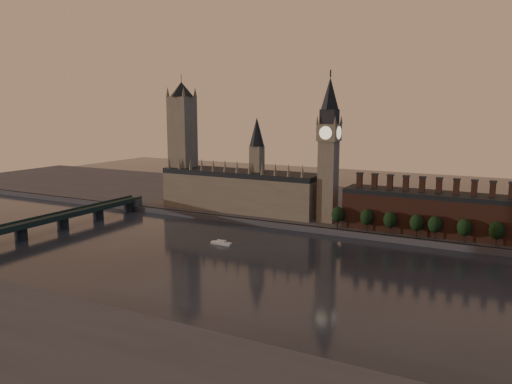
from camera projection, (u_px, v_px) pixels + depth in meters
ground at (240, 267)px, 269.89m from camera, size 900.00×900.00×0.00m
north_bank at (343, 206)px, 424.77m from camera, size 900.00×182.00×4.00m
palace_of_westminster at (241, 189)px, 396.10m from camera, size 130.00×30.30×74.00m
victoria_tower at (183, 139)px, 415.50m from camera, size 24.00×24.00×108.00m
big_ben at (329, 148)px, 351.67m from camera, size 15.00×15.00×107.00m
chimney_block at (429, 212)px, 325.98m from camera, size 110.00×25.00×37.00m
embankment_tree_0 at (338, 214)px, 339.12m from camera, size 8.60×8.60×14.88m
embankment_tree_1 at (367, 217)px, 330.76m from camera, size 8.60×8.60×14.88m
embankment_tree_2 at (390, 220)px, 322.49m from camera, size 8.60×8.60×14.88m
embankment_tree_3 at (417, 223)px, 314.84m from camera, size 8.60×8.60×14.88m
embankment_tree_4 at (435, 224)px, 310.28m from camera, size 8.60×8.60×14.88m
embankment_tree_5 at (464, 227)px, 302.45m from camera, size 8.60×8.60×14.88m
embankment_tree_6 at (497, 230)px, 294.78m from camera, size 8.60×8.60×14.88m
westminster_bridge at (39, 224)px, 337.64m from camera, size 14.00×200.00×11.55m
river_boat at (221, 243)px, 314.12m from camera, size 13.83×4.56×2.73m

